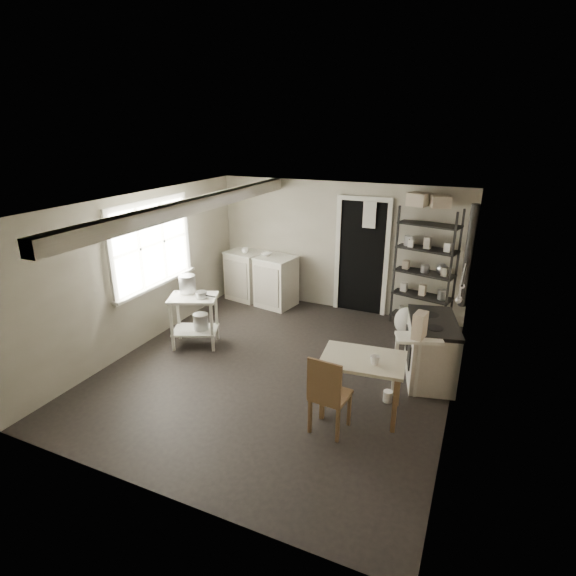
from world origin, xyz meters
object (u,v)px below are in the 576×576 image
at_px(prep_table, 195,321).
at_px(work_table, 362,383).
at_px(flour_sack, 407,321).
at_px(stove, 431,348).
at_px(base_cabinets, 261,279).
at_px(chair, 331,391).
at_px(shelf_rack, 425,271).
at_px(stockpot, 187,284).

height_order(prep_table, work_table, prep_table).
bearing_deg(flour_sack, stove, -67.10).
distance_m(prep_table, base_cabinets, 2.04).
relative_size(base_cabinets, chair, 1.53).
xyz_separation_m(shelf_rack, stove, (0.37, -1.69, -0.51)).
bearing_deg(work_table, flour_sack, 87.08).
xyz_separation_m(work_table, chair, (-0.23, -0.45, 0.10)).
bearing_deg(stove, flour_sack, 99.47).
height_order(stove, work_table, stove).
xyz_separation_m(stockpot, stove, (3.57, 0.36, -0.50)).
relative_size(base_cabinets, shelf_rack, 0.72).
height_order(stockpot, base_cabinets, stockpot).
bearing_deg(prep_table, flour_sack, 30.05).
bearing_deg(stockpot, flour_sack, 27.11).
bearing_deg(base_cabinets, stove, -15.06).
height_order(stockpot, flour_sack, stockpot).
xyz_separation_m(prep_table, stove, (3.40, 0.47, 0.04)).
bearing_deg(flour_sack, work_table, -92.92).
height_order(stove, flour_sack, stove).
relative_size(prep_table, chair, 0.85).
xyz_separation_m(prep_table, shelf_rack, (3.04, 2.16, 0.55)).
bearing_deg(stove, chair, -131.93).
bearing_deg(shelf_rack, stockpot, -134.47).
xyz_separation_m(stove, flour_sack, (-0.51, 1.20, -0.20)).
height_order(prep_table, stove, stove).
relative_size(prep_table, work_table, 0.85).
xyz_separation_m(prep_table, base_cabinets, (0.09, 2.03, 0.06)).
relative_size(work_table, flour_sack, 2.00).
relative_size(stockpot, flour_sack, 0.57).
height_order(prep_table, shelf_rack, shelf_rack).
height_order(stove, chair, chair).
relative_size(base_cabinets, stove, 1.36).
distance_m(work_table, flour_sack, 2.34).
relative_size(shelf_rack, chair, 2.14).
bearing_deg(base_cabinets, stockpot, -87.25).
height_order(work_table, chair, chair).
bearing_deg(prep_table, chair, -23.43).
bearing_deg(chair, base_cabinets, 133.35).
distance_m(stockpot, flour_sack, 3.51).
bearing_deg(flour_sack, stockpot, -152.89).
height_order(work_table, flour_sack, work_table).
relative_size(stove, chair, 1.12).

